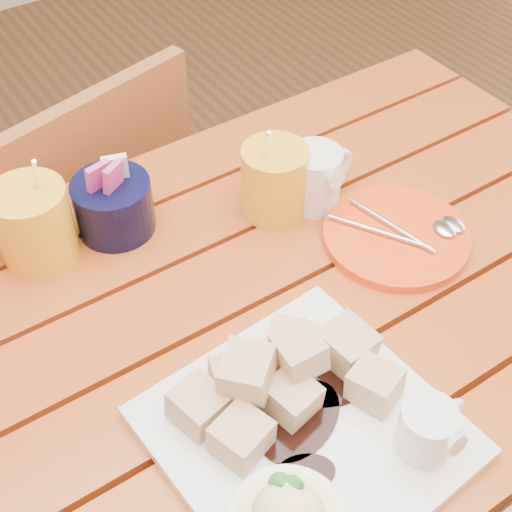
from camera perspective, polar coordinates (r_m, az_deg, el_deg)
table at (r=0.91m, az=0.70°, el=-11.20°), size 1.20×0.79×0.75m
dessert_plate at (r=0.72m, az=3.72°, el=-14.69°), size 0.30×0.30×0.11m
coffee_mug_left at (r=0.92m, az=-17.52°, el=2.46°), size 0.13×0.10×0.16m
coffee_mug_right at (r=0.95m, az=1.62°, el=6.19°), size 0.13×0.09×0.15m
cream_pitcher at (r=0.97m, az=4.85°, el=6.35°), size 0.10×0.09×0.09m
sugar_caddy at (r=0.95m, az=-11.33°, el=4.05°), size 0.10×0.10×0.11m
orange_saucer at (r=0.95m, az=11.24°, el=1.62°), size 0.19×0.19×0.02m
chair_far at (r=1.38m, az=-13.77°, el=1.04°), size 0.47×0.47×0.83m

